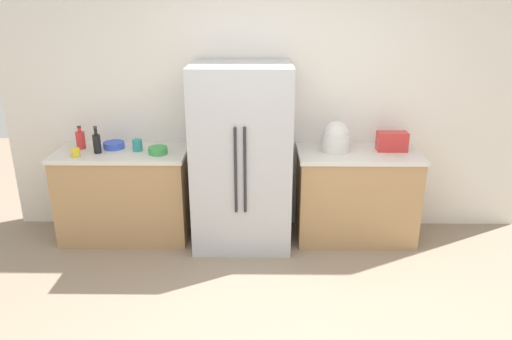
{
  "coord_description": "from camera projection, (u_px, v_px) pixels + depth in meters",
  "views": [
    {
      "loc": [
        -0.06,
        -2.6,
        2.25
      ],
      "look_at": [
        -0.1,
        0.51,
        1.13
      ],
      "focal_mm": 33.8,
      "sensor_mm": 36.0,
      "label": 1
    }
  ],
  "objects": [
    {
      "name": "kitchen_back_panel",
      "position": [
        268.0,
        83.0,
        4.63
      ],
      "size": [
        5.16,
        0.1,
        2.93
      ],
      "primitive_type": "cube",
      "color": "silver",
      "rests_on": "ground_plane"
    },
    {
      "name": "bottle_a",
      "position": [
        97.0,
        143.0,
        4.44
      ],
      "size": [
        0.07,
        0.07,
        0.25
      ],
      "color": "black",
      "rests_on": "counter_left"
    },
    {
      "name": "bowl_b",
      "position": [
        114.0,
        145.0,
        4.6
      ],
      "size": [
        0.2,
        0.2,
        0.06
      ],
      "primitive_type": "cylinder",
      "color": "blue",
      "rests_on": "counter_left"
    },
    {
      "name": "refrigerator",
      "position": [
        242.0,
        157.0,
        4.45
      ],
      "size": [
        0.9,
        0.73,
        1.71
      ],
      "color": "#B2B5BA",
      "rests_on": "ground_plane"
    },
    {
      "name": "counter_left",
      "position": [
        125.0,
        194.0,
        4.67
      ],
      "size": [
        1.24,
        0.59,
        0.88
      ],
      "color": "tan",
      "rests_on": "ground_plane"
    },
    {
      "name": "counter_right",
      "position": [
        356.0,
        195.0,
        4.65
      ],
      "size": [
        1.14,
        0.59,
        0.88
      ],
      "color": "tan",
      "rests_on": "ground_plane"
    },
    {
      "name": "cup_b",
      "position": [
        137.0,
        145.0,
        4.52
      ],
      "size": [
        0.09,
        0.09,
        0.11
      ],
      "primitive_type": "cylinder",
      "color": "teal",
      "rests_on": "counter_left"
    },
    {
      "name": "toaster",
      "position": [
        392.0,
        141.0,
        4.51
      ],
      "size": [
        0.28,
        0.14,
        0.18
      ],
      "primitive_type": "cube",
      "color": "red",
      "rests_on": "counter_right"
    },
    {
      "name": "rice_cooker",
      "position": [
        336.0,
        138.0,
        4.49
      ],
      "size": [
        0.27,
        0.27,
        0.29
      ],
      "color": "silver",
      "rests_on": "counter_right"
    },
    {
      "name": "bowl_a",
      "position": [
        158.0,
        150.0,
        4.44
      ],
      "size": [
        0.17,
        0.17,
        0.07
      ],
      "primitive_type": "cylinder",
      "color": "green",
      "rests_on": "counter_left"
    },
    {
      "name": "cup_a",
      "position": [
        75.0,
        152.0,
        4.36
      ],
      "size": [
        0.08,
        0.08,
        0.08
      ],
      "primitive_type": "cylinder",
      "color": "yellow",
      "rests_on": "counter_left"
    },
    {
      "name": "bottle_b",
      "position": [
        81.0,
        140.0,
        4.58
      ],
      "size": [
        0.08,
        0.08,
        0.22
      ],
      "color": "red",
      "rests_on": "counter_left"
    }
  ]
}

